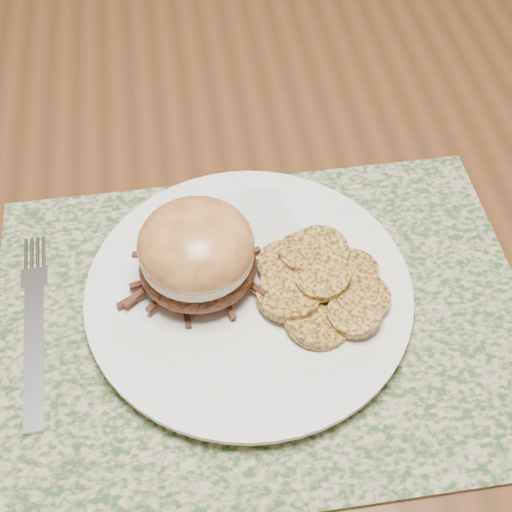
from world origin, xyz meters
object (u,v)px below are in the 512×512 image
at_px(dining_table, 232,174).
at_px(fork, 34,325).
at_px(pork_sandwich, 197,254).
at_px(dinner_plate, 249,293).

relative_size(dining_table, fork, 7.76).
distance_m(dining_table, pork_sandwich, 0.26).
distance_m(pork_sandwich, fork, 0.15).
bearing_deg(pork_sandwich, dinner_plate, -17.98).
height_order(pork_sandwich, fork, pork_sandwich).
bearing_deg(dining_table, pork_sandwich, -103.56).
bearing_deg(dining_table, fork, -129.50).
relative_size(dinner_plate, pork_sandwich, 2.58).
bearing_deg(dinner_plate, dining_table, 86.92).
height_order(dining_table, fork, fork).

